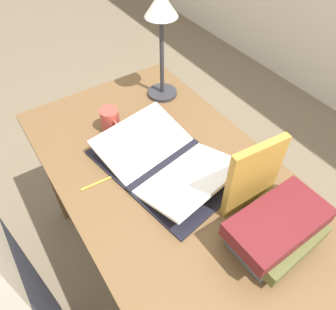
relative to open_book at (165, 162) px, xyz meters
The scene contains 8 objects.
ground_plane 0.76m from the open_book, ahead, with size 12.00×12.00×0.00m, color #70604C.
reading_desk 0.14m from the open_book, ahead, with size 1.32×0.74×0.74m.
open_book is the anchor object (origin of this frame).
book_stack_tall 0.44m from the open_book, 12.59° to the left, with size 0.22×0.30×0.13m.
book_standing_upright 0.33m from the open_book, 24.63° to the left, with size 0.04×0.19×0.27m.
reading_lamp 0.54m from the open_book, 148.32° to the left, with size 0.13×0.13×0.45m.
coffee_mug 0.30m from the open_book, 165.73° to the right, with size 0.11×0.08×0.10m.
pencil 0.23m from the open_book, 105.71° to the right, with size 0.01×0.16×0.01m.
Camera 1 is at (0.61, -0.43, 1.64)m, focal length 35.00 mm.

